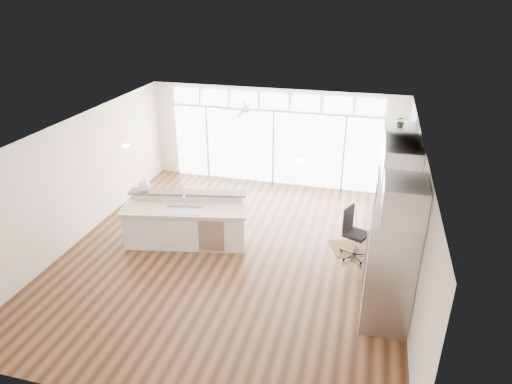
# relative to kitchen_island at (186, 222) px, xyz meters

# --- Properties ---
(floor) EXTENTS (7.00, 8.00, 0.02)m
(floor) POSITION_rel_kitchen_island_xyz_m (1.10, -0.14, -0.55)
(floor) COLOR #3C2112
(floor) RESTS_ON ground
(ceiling) EXTENTS (7.00, 8.00, 0.02)m
(ceiling) POSITION_rel_kitchen_island_xyz_m (1.10, -0.14, 2.16)
(ceiling) COLOR silver
(ceiling) RESTS_ON wall_back
(wall_back) EXTENTS (7.00, 0.04, 2.70)m
(wall_back) POSITION_rel_kitchen_island_xyz_m (1.10, 3.86, 0.81)
(wall_back) COLOR beige
(wall_back) RESTS_ON floor
(wall_front) EXTENTS (7.00, 0.04, 2.70)m
(wall_front) POSITION_rel_kitchen_island_xyz_m (1.10, -4.14, 0.81)
(wall_front) COLOR beige
(wall_front) RESTS_ON floor
(wall_left) EXTENTS (0.04, 8.00, 2.70)m
(wall_left) POSITION_rel_kitchen_island_xyz_m (-2.40, -0.14, 0.81)
(wall_left) COLOR beige
(wall_left) RESTS_ON floor
(wall_right) EXTENTS (0.04, 8.00, 2.70)m
(wall_right) POSITION_rel_kitchen_island_xyz_m (4.60, -0.14, 0.81)
(wall_right) COLOR beige
(wall_right) RESTS_ON floor
(glass_wall) EXTENTS (5.80, 0.06, 2.08)m
(glass_wall) POSITION_rel_kitchen_island_xyz_m (1.10, 3.80, 0.51)
(glass_wall) COLOR white
(glass_wall) RESTS_ON wall_back
(transom_row) EXTENTS (5.90, 0.06, 0.40)m
(transom_row) POSITION_rel_kitchen_island_xyz_m (1.10, 3.80, 1.84)
(transom_row) COLOR white
(transom_row) RESTS_ON wall_back
(desk_window) EXTENTS (0.04, 0.85, 0.85)m
(desk_window) POSITION_rel_kitchen_island_xyz_m (4.56, 0.16, 1.01)
(desk_window) COLOR white
(desk_window) RESTS_ON wall_right
(ceiling_fan) EXTENTS (1.16, 1.16, 0.32)m
(ceiling_fan) POSITION_rel_kitchen_island_xyz_m (0.60, 2.66, 1.94)
(ceiling_fan) COLOR silver
(ceiling_fan) RESTS_ON ceiling
(recessed_lights) EXTENTS (3.40, 3.00, 0.02)m
(recessed_lights) POSITION_rel_kitchen_island_xyz_m (1.10, 0.06, 2.14)
(recessed_lights) COLOR white
(recessed_lights) RESTS_ON ceiling
(oven_cabinet) EXTENTS (0.64, 1.20, 2.50)m
(oven_cabinet) POSITION_rel_kitchen_island_xyz_m (4.27, 1.66, 0.71)
(oven_cabinet) COLOR silver
(oven_cabinet) RESTS_ON floor
(desk_nook) EXTENTS (0.72, 1.30, 0.76)m
(desk_nook) POSITION_rel_kitchen_island_xyz_m (4.23, 0.16, -0.16)
(desk_nook) COLOR silver
(desk_nook) RESTS_ON floor
(upper_cabinets) EXTENTS (0.64, 1.30, 0.64)m
(upper_cabinets) POSITION_rel_kitchen_island_xyz_m (4.27, 0.16, 1.81)
(upper_cabinets) COLOR silver
(upper_cabinets) RESTS_ON wall_right
(refrigerator) EXTENTS (0.76, 0.90, 2.00)m
(refrigerator) POSITION_rel_kitchen_island_xyz_m (4.21, -1.49, 0.46)
(refrigerator) COLOR #AEAEB2
(refrigerator) RESTS_ON floor
(fridge_cabinet) EXTENTS (0.64, 0.90, 0.60)m
(fridge_cabinet) POSITION_rel_kitchen_island_xyz_m (4.27, -1.49, 1.76)
(fridge_cabinet) COLOR silver
(fridge_cabinet) RESTS_ON wall_right
(framed_photos) EXTENTS (0.06, 0.22, 0.80)m
(framed_photos) POSITION_rel_kitchen_island_xyz_m (4.56, 0.78, 0.86)
(framed_photos) COLOR black
(framed_photos) RESTS_ON wall_right
(kitchen_island) EXTENTS (2.86, 1.53, 1.08)m
(kitchen_island) POSITION_rel_kitchen_island_xyz_m (0.00, 0.00, 0.00)
(kitchen_island) COLOR silver
(kitchen_island) RESTS_ON floor
(rug) EXTENTS (1.18, 1.02, 0.01)m
(rug) POSITION_rel_kitchen_island_xyz_m (3.61, 0.76, -0.53)
(rug) COLOR #372611
(rug) RESTS_ON floor
(office_chair) EXTENTS (0.74, 0.72, 1.11)m
(office_chair) POSITION_rel_kitchen_island_xyz_m (3.61, 0.40, 0.01)
(office_chair) COLOR black
(office_chair) RESTS_ON floor
(fishbowl) EXTENTS (0.30, 0.30, 0.26)m
(fishbowl) POSITION_rel_kitchen_island_xyz_m (-1.01, 0.21, 0.67)
(fishbowl) COLOR white
(fishbowl) RESTS_ON kitchen_island
(monitor) EXTENTS (0.14, 0.44, 0.36)m
(monitor) POSITION_rel_kitchen_island_xyz_m (4.15, 0.16, 0.40)
(monitor) COLOR black
(monitor) RESTS_ON desk_nook
(keyboard) EXTENTS (0.15, 0.31, 0.01)m
(keyboard) POSITION_rel_kitchen_island_xyz_m (3.98, 0.16, 0.23)
(keyboard) COLOR silver
(keyboard) RESTS_ON desk_nook
(potted_plant) EXTENTS (0.25, 0.28, 0.21)m
(potted_plant) POSITION_rel_kitchen_island_xyz_m (4.27, 1.66, 2.07)
(potted_plant) COLOR #2C5022
(potted_plant) RESTS_ON oven_cabinet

